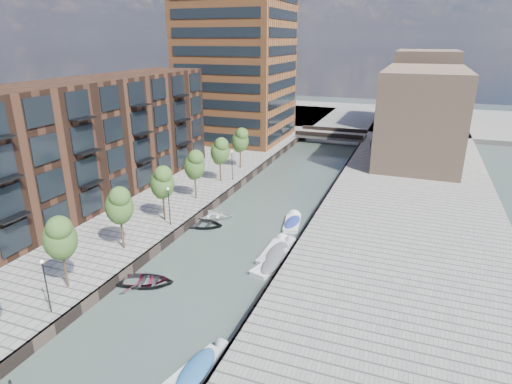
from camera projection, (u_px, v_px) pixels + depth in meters
The scene contains 30 objects.
water at pixel (282, 193), 56.49m from camera, with size 300.00×300.00×0.00m, color #38473F.
quay_left at pixel (68, 163), 68.31m from camera, with size 60.00×140.00×1.00m, color gray.
quay_right at pixel (410, 206), 50.99m from camera, with size 20.00×140.00×1.00m, color gray.
quay_wall_left at pixel (240, 184), 58.35m from camera, with size 0.25×140.00×1.00m, color #332823.
quay_wall_right at pixel (328, 195), 54.28m from camera, with size 0.25×140.00×1.00m, color #332823.
far_closure at pixel (353, 116), 109.11m from camera, with size 80.00×40.00×1.00m, color gray.
apartment_block at pixel (101, 138), 51.64m from camera, with size 8.00×38.00×14.00m, color #311C13.
tower at pixel (237, 57), 78.72m from camera, with size 18.00×18.00×30.00m, color #99562C.
tan_block_near at pixel (421, 114), 67.80m from camera, with size 12.00×25.00×14.00m, color #8D6C56.
tan_block_far at pixel (423, 90), 90.34m from camera, with size 12.00×20.00×16.00m, color #8D6C56.
bridge at pixel (331, 135), 84.17m from camera, with size 13.00×6.00×1.30m.
tree_1 at pixel (60, 237), 32.00m from camera, with size 2.50×2.50×5.95m.
tree_2 at pixel (119, 205), 38.16m from camera, with size 2.50×2.50×5.95m.
tree_3 at pixel (162, 181), 44.32m from camera, with size 2.50×2.50×5.95m.
tree_4 at pixel (194, 164), 50.48m from camera, with size 2.50×2.50×5.95m.
tree_5 at pixel (220, 150), 56.64m from camera, with size 2.50×2.50×5.95m.
tree_6 at pixel (240, 139), 62.80m from camera, with size 2.50×2.50×5.95m.
lamp_0 at pixel (46, 281), 29.54m from camera, with size 0.24×0.24×4.12m.
lamp_1 at pixel (169, 202), 43.62m from camera, with size 0.24×0.24×4.12m.
lamp_2 at pixel (232, 162), 57.69m from camera, with size 0.24×0.24×4.12m.
sloop_1 at pixel (146, 284), 35.59m from camera, with size 3.48×4.87×1.01m, color #242427.
sloop_2 at pixel (143, 282), 35.86m from camera, with size 2.93×4.10×0.85m, color maroon.
sloop_3 at pixel (211, 218), 48.74m from camera, with size 3.50×4.90×1.01m, color white.
sloop_4 at pixel (201, 226), 46.56m from camera, with size 3.57×5.00×1.04m, color black.
motorboat_0 at pixel (201, 369), 26.22m from camera, with size 2.93×5.31×1.68m.
motorboat_1 at pixel (274, 264), 38.36m from camera, with size 2.99×5.05×1.60m.
motorboat_2 at pixel (277, 249), 41.31m from camera, with size 1.71×4.86×1.62m.
motorboat_3 at pixel (292, 222), 47.13m from camera, with size 2.38×4.82×1.54m.
motorboat_4 at pixel (280, 252), 40.42m from camera, with size 2.81×5.56×1.77m.
car at pixel (375, 144), 75.92m from camera, with size 1.52×3.79×1.29m, color #9FA2A4.
Camera 1 is at (15.53, -10.88, 19.30)m, focal length 30.00 mm.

